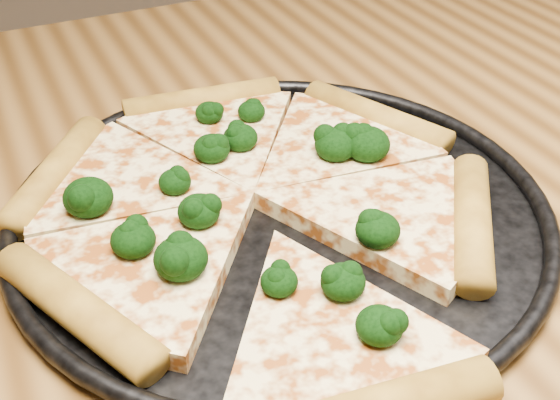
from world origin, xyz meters
name	(u,v)px	position (x,y,z in m)	size (l,w,h in m)	color
dining_table	(382,252)	(0.00, 0.00, 0.66)	(1.20, 0.90, 0.75)	brown
pizza_pan	(280,209)	(-0.11, -0.02, 0.76)	(0.41, 0.41, 0.02)	black
pizza	(257,202)	(-0.13, -0.02, 0.77)	(0.38, 0.42, 0.03)	#FFE49C
broccoli_florets	(251,194)	(-0.14, -0.02, 0.78)	(0.26, 0.31, 0.03)	black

